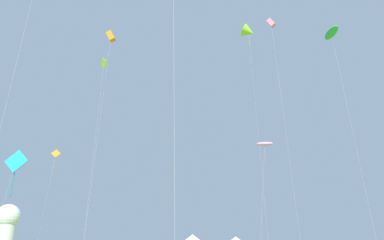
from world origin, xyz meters
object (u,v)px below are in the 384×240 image
kite_green_parafoil (331,33)px  observatory_dome (7,223)px  kite_pink_parafoil (265,144)px  kite_lime_diamond (103,69)px  kite_pink_box (271,24)px  kite_orange_box (111,37)px  kite_cyan_diamond (16,163)px  kite_orange_diamond (55,157)px  kite_lime_delta (249,32)px

kite_green_parafoil → observatory_dome: size_ratio=2.62×
kite_pink_parafoil → kite_lime_diamond: kite_lime_diamond is taller
kite_pink_box → kite_orange_box: size_ratio=0.96×
kite_cyan_diamond → kite_pink_box: 38.60m
kite_pink_box → observatory_dome: bearing=144.4°
kite_orange_diamond → kite_orange_box: (12.88, -11.90, 16.03)m
kite_pink_parafoil → kite_cyan_diamond: bearing=-173.6°
kite_green_parafoil → kite_lime_diamond: 31.26m
observatory_dome → kite_pink_parafoil: bearing=-35.7°
kite_lime_delta → kite_pink_box: bearing=-75.1°
kite_cyan_diamond → kite_orange_box: bearing=29.0°
kite_lime_delta → kite_cyan_diamond: 41.04m
kite_orange_diamond → kite_pink_parafoil: bearing=-20.9°
kite_lime_delta → kite_pink_box: (2.47, -9.32, -5.03)m
kite_lime_delta → kite_orange_diamond: (-34.65, 5.19, -19.84)m
kite_lime_delta → kite_lime_diamond: (-21.16, -10.07, -11.16)m
kite_green_parafoil → kite_pink_parafoil: (-9.43, 2.46, -14.24)m
kite_green_parafoil → kite_lime_diamond: bearing=178.9°
kite_green_parafoil → kite_pink_parafoil: bearing=165.4°
kite_lime_delta → kite_pink_parafoil: 23.57m
kite_lime_delta → kite_pink_parafoil: size_ratio=2.68×
kite_pink_parafoil → kite_orange_box: kite_orange_box is taller
kite_pink_parafoil → kite_orange_box: 28.84m
kite_lime_diamond → kite_orange_box: (-0.60, 3.36, 7.35)m
kite_lime_diamond → kite_pink_box: kite_pink_box is taller
observatory_dome → kite_pink_box: bearing=-35.6°
kite_pink_parafoil → kite_orange_diamond: bearing=159.1°
kite_cyan_diamond → kite_green_parafoil: kite_green_parafoil is taller
kite_green_parafoil → kite_orange_diamond: (-44.57, 15.85, -11.99)m
kite_orange_box → observatory_dome: size_ratio=3.03×
kite_green_parafoil → kite_orange_box: kite_orange_box is taller
kite_lime_delta → kite_green_parafoil: bearing=-47.0°
kite_lime_diamond → kite_pink_parafoil: bearing=4.9°
observatory_dome → kite_cyan_diamond: bearing=-56.8°
kite_lime_diamond → observatory_dome: (-41.69, 47.44, -18.35)m
kite_lime_delta → kite_pink_box: size_ratio=1.18×
kite_orange_box → kite_pink_box: bearing=-6.1°
kite_pink_parafoil → kite_orange_diamond: kite_orange_diamond is taller
kite_green_parafoil → kite_orange_box: 32.19m
kite_orange_diamond → kite_lime_delta: bearing=-8.5°
kite_lime_diamond → kite_orange_diamond: 22.14m
kite_lime_delta → kite_orange_diamond: kite_lime_delta is taller
kite_orange_box → observatory_dome: bearing=133.0°
kite_green_parafoil → kite_lime_diamond: size_ratio=1.08×
kite_cyan_diamond → kite_pink_box: size_ratio=0.40×
kite_cyan_diamond → kite_pink_box: (33.21, 2.36, 19.53)m
kite_orange_box → observatory_dome: kite_orange_box is taller
kite_cyan_diamond → kite_pink_parafoil: (31.23, 3.48, 2.47)m
kite_pink_box → kite_orange_box: (-24.24, 2.61, 1.22)m
kite_lime_delta → kite_orange_box: bearing=-162.9°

